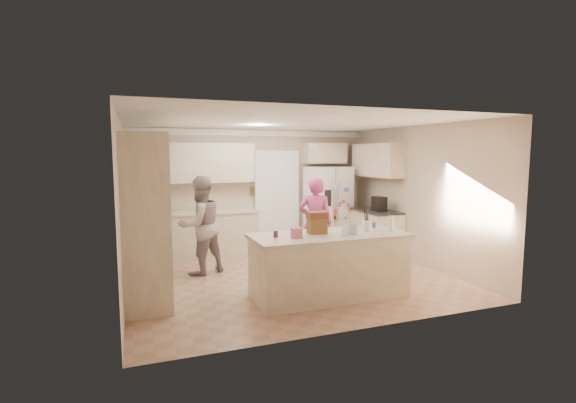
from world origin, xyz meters
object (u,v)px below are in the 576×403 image
object	(u,v)px
utensil_crock	(367,226)
teen_girl	(315,223)
teen_boy	(200,225)
tissue_box	(297,233)
refrigerator	(328,207)
dollhouse_body	(317,226)
coffee_maker	(379,204)
island_base	(329,267)

from	to	relation	value
utensil_crock	teen_girl	size ratio (longest dim) A/B	0.09
utensil_crock	teen_boy	xyz separation A→B (m)	(-2.23, 1.78, -0.15)
tissue_box	teen_girl	distance (m)	1.88
teen_girl	utensil_crock	bearing A→B (deg)	126.65
refrigerator	dollhouse_body	world-z (taller)	refrigerator
coffee_maker	teen_boy	world-z (taller)	teen_boy
island_base	teen_girl	xyz separation A→B (m)	(0.44, 1.48, 0.40)
tissue_box	utensil_crock	bearing A→B (deg)	7.13
utensil_crock	dollhouse_body	xyz separation A→B (m)	(-0.80, 0.05, 0.04)
coffee_maker	teen_girl	distance (m)	1.68
tissue_box	dollhouse_body	bearing A→B (deg)	26.57
utensil_crock	tissue_box	xyz separation A→B (m)	(-1.20, -0.15, -0.00)
refrigerator	teen_boy	distance (m)	3.20
dollhouse_body	teen_boy	xyz separation A→B (m)	(-1.43, 1.73, -0.18)
refrigerator	coffee_maker	distance (m)	1.26
coffee_maker	teen_girl	bearing A→B (deg)	-165.46
island_base	tissue_box	size ratio (longest dim) A/B	15.71
utensil_crock	refrigerator	bearing A→B (deg)	75.30
tissue_box	dollhouse_body	world-z (taller)	dollhouse_body
utensil_crock	teen_boy	size ratio (longest dim) A/B	0.09
refrigerator	island_base	bearing A→B (deg)	-121.47
tissue_box	teen_boy	size ratio (longest dim) A/B	0.08
coffee_maker	dollhouse_body	xyz separation A→B (m)	(-2.20, -1.80, -0.03)
island_base	dollhouse_body	xyz separation A→B (m)	(-0.15, 0.10, 0.60)
teen_boy	island_base	bearing A→B (deg)	106.27
coffee_maker	tissue_box	xyz separation A→B (m)	(-2.60, -2.00, -0.07)
island_base	utensil_crock	world-z (taller)	utensil_crock
dollhouse_body	teen_boy	distance (m)	2.25
utensil_crock	teen_girl	world-z (taller)	teen_girl
tissue_box	teen_boy	xyz separation A→B (m)	(-1.03, 1.93, -0.14)
island_base	tissue_box	xyz separation A→B (m)	(-0.55, -0.10, 0.56)
dollhouse_body	teen_boy	size ratio (longest dim) A/B	0.15
coffee_maker	dollhouse_body	bearing A→B (deg)	-140.71
coffee_maker	island_base	bearing A→B (deg)	-137.17
refrigerator	coffee_maker	bearing A→B (deg)	-65.38
island_base	dollhouse_body	distance (m)	0.62
coffee_maker	teen_boy	xyz separation A→B (m)	(-3.63, -0.07, -0.22)
tissue_box	coffee_maker	bearing A→B (deg)	37.57
teen_girl	island_base	bearing A→B (deg)	101.80
coffee_maker	teen_boy	bearing A→B (deg)	-178.92
island_base	teen_boy	distance (m)	2.45
utensil_crock	tissue_box	size ratio (longest dim) A/B	1.07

